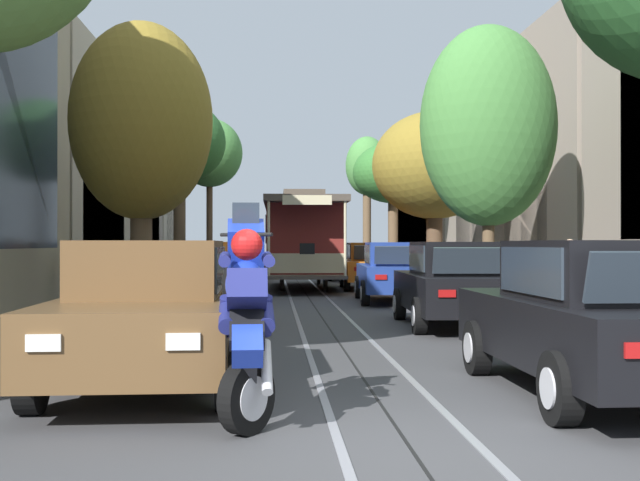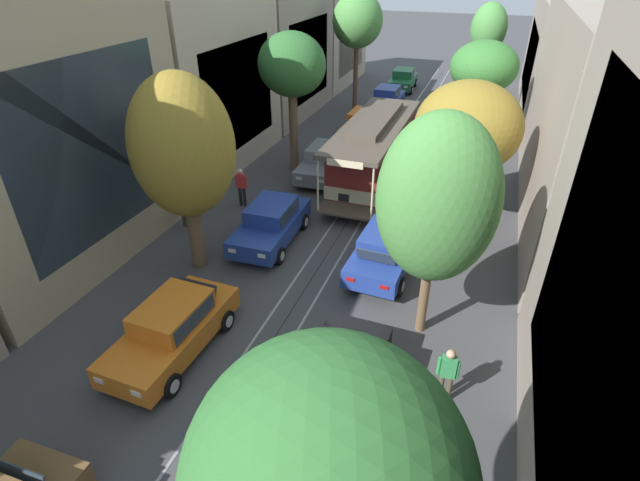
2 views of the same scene
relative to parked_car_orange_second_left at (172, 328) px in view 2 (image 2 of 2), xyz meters
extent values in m
plane|color=#424244|center=(2.42, 10.01, -0.80)|extent=(160.00, 160.00, 0.00)
cube|color=gray|center=(1.89, 12.82, -0.79)|extent=(0.08, 56.05, 0.01)
cube|color=gray|center=(2.95, 12.82, -0.79)|extent=(0.08, 56.05, 0.01)
cube|color=black|center=(2.42, 12.82, -0.80)|extent=(0.03, 56.05, 0.01)
cube|color=tan|center=(-6.76, 3.21, 3.99)|extent=(4.89, 9.31, 9.58)
cube|color=#2D3842|center=(-4.33, 3.21, 3.51)|extent=(0.04, 6.73, 5.75)
cube|color=#BCAD93|center=(-6.33, 12.82, 3.29)|extent=(4.03, 9.31, 8.19)
cube|color=#2D3842|center=(-4.33, 12.82, 2.88)|extent=(0.04, 6.73, 4.91)
cube|color=gray|center=(-6.77, 22.43, 3.27)|extent=(4.92, 9.31, 8.13)
cube|color=#2D3842|center=(-4.33, 22.43, 2.86)|extent=(0.04, 6.73, 4.88)
cube|color=#BCAD93|center=(-6.75, 32.04, 2.93)|extent=(4.87, 9.31, 7.45)
cube|color=#2D3842|center=(-4.33, 32.04, 2.56)|extent=(0.04, 6.73, 4.47)
cube|color=#2D3842|center=(9.16, -3.20, 4.12)|extent=(0.04, 11.21, 6.56)
cube|color=gray|center=(11.38, 12.82, 3.27)|extent=(4.47, 15.72, 8.14)
cube|color=#2D3842|center=(9.16, 12.82, 2.86)|extent=(0.04, 11.21, 4.88)
cube|color=gray|center=(11.55, 28.84, 2.87)|extent=(4.81, 15.72, 7.34)
cube|color=#2D3842|center=(9.16, 28.84, 2.50)|extent=(0.04, 11.21, 4.41)
cube|color=#2D3842|center=(0.03, -4.96, 0.46)|extent=(1.30, 0.22, 0.45)
cube|color=#B21414|center=(0.57, -4.12, -0.05)|extent=(0.28, 0.04, 0.12)
cube|color=#B21414|center=(-0.54, -4.14, -0.05)|extent=(0.28, 0.04, 0.12)
cube|color=orange|center=(0.00, -0.04, -0.15)|extent=(1.95, 4.36, 0.66)
cube|color=orange|center=(0.00, 0.11, 0.48)|extent=(1.55, 2.11, 0.60)
cube|color=#2D3842|center=(-0.02, -0.73, 0.46)|extent=(1.34, 0.27, 0.47)
cube|color=#2D3842|center=(0.04, 1.29, 0.46)|extent=(1.30, 0.24, 0.45)
cube|color=#2D3842|center=(0.75, 0.08, 0.48)|extent=(0.09, 1.81, 0.47)
cube|color=#2D3842|center=(-0.74, 0.14, 0.48)|extent=(0.09, 1.81, 0.47)
cube|color=white|center=(0.48, -2.22, -0.05)|extent=(0.28, 0.05, 0.14)
cube|color=#B21414|center=(0.63, 2.10, -0.05)|extent=(0.28, 0.05, 0.12)
cube|color=white|center=(-0.63, -2.18, -0.05)|extent=(0.28, 0.05, 0.14)
cube|color=#B21414|center=(-0.49, 2.14, -0.05)|extent=(0.28, 0.05, 0.12)
cylinder|color=black|center=(0.83, -1.40, -0.48)|extent=(0.22, 0.65, 0.64)
cylinder|color=silver|center=(0.94, -1.41, -0.48)|extent=(0.03, 0.35, 0.35)
cylinder|color=black|center=(-0.93, -1.34, -0.48)|extent=(0.22, 0.65, 0.64)
cylinder|color=silver|center=(-1.04, -1.34, -0.48)|extent=(0.03, 0.35, 0.35)
cylinder|color=black|center=(0.92, 1.26, -0.48)|extent=(0.22, 0.65, 0.64)
cylinder|color=silver|center=(1.03, 1.26, -0.48)|extent=(0.03, 0.35, 0.35)
cylinder|color=black|center=(-0.84, 1.32, -0.48)|extent=(0.22, 0.65, 0.64)
cylinder|color=silver|center=(-0.95, 1.33, -0.48)|extent=(0.03, 0.35, 0.35)
cube|color=#233D93|center=(0.06, 6.36, -0.15)|extent=(1.95, 4.36, 0.66)
cube|color=#233D93|center=(0.06, 6.51, 0.48)|extent=(1.55, 2.12, 0.60)
cube|color=#2D3842|center=(0.09, 5.68, 0.46)|extent=(1.34, 0.27, 0.47)
cube|color=#2D3842|center=(0.02, 7.69, 0.46)|extent=(1.30, 0.24, 0.45)
cube|color=#2D3842|center=(0.81, 6.54, 0.48)|extent=(0.09, 1.81, 0.47)
cube|color=#2D3842|center=(-0.69, 6.49, 0.48)|extent=(0.09, 1.81, 0.47)
cube|color=white|center=(0.70, 4.22, -0.05)|extent=(0.28, 0.05, 0.14)
cube|color=#B21414|center=(0.54, 8.54, -0.05)|extent=(0.28, 0.05, 0.12)
cube|color=white|center=(-0.42, 4.18, -0.05)|extent=(0.28, 0.05, 0.14)
cube|color=#B21414|center=(-0.57, 8.50, -0.05)|extent=(0.28, 0.05, 0.12)
cylinder|color=black|center=(0.99, 5.06, -0.48)|extent=(0.22, 0.65, 0.64)
cylinder|color=silver|center=(1.10, 5.07, -0.48)|extent=(0.03, 0.35, 0.35)
cylinder|color=black|center=(-0.77, 5.00, -0.48)|extent=(0.22, 0.65, 0.64)
cylinder|color=silver|center=(-0.88, 5.00, -0.48)|extent=(0.03, 0.35, 0.35)
cylinder|color=black|center=(0.90, 7.73, -0.48)|extent=(0.22, 0.65, 0.64)
cylinder|color=silver|center=(1.01, 7.73, -0.48)|extent=(0.03, 0.35, 0.35)
cylinder|color=black|center=(-0.86, 7.66, -0.48)|extent=(0.22, 0.65, 0.64)
cylinder|color=silver|center=(-0.97, 7.66, -0.48)|extent=(0.03, 0.35, 0.35)
cube|color=slate|center=(-0.05, 12.93, -0.15)|extent=(1.96, 4.36, 0.66)
cube|color=slate|center=(-0.05, 13.08, 0.48)|extent=(1.55, 2.12, 0.60)
cube|color=#2D3842|center=(-0.02, 12.25, 0.46)|extent=(1.34, 0.27, 0.47)
cube|color=#2D3842|center=(-0.10, 14.26, 0.46)|extent=(1.30, 0.24, 0.45)
cube|color=#2D3842|center=(0.69, 13.11, 0.48)|extent=(0.10, 1.81, 0.47)
cube|color=#2D3842|center=(-0.80, 13.06, 0.48)|extent=(0.10, 1.81, 0.47)
cube|color=white|center=(0.59, 10.79, -0.05)|extent=(0.28, 0.05, 0.14)
cube|color=#B21414|center=(0.43, 15.11, -0.05)|extent=(0.28, 0.05, 0.12)
cube|color=white|center=(-0.53, 10.75, -0.05)|extent=(0.28, 0.05, 0.14)
cube|color=#B21414|center=(-0.68, 15.07, -0.05)|extent=(0.28, 0.05, 0.12)
cylinder|color=black|center=(0.88, 11.63, -0.48)|extent=(0.22, 0.65, 0.64)
cylinder|color=silver|center=(0.99, 11.64, -0.48)|extent=(0.03, 0.35, 0.35)
cylinder|color=black|center=(-0.88, 11.57, -0.48)|extent=(0.22, 0.65, 0.64)
cylinder|color=silver|center=(-0.99, 11.56, -0.48)|extent=(0.03, 0.35, 0.35)
cylinder|color=black|center=(0.78, 14.30, -0.48)|extent=(0.22, 0.65, 0.64)
cylinder|color=silver|center=(0.89, 14.30, -0.48)|extent=(0.03, 0.35, 0.35)
cylinder|color=black|center=(-0.98, 14.23, -0.48)|extent=(0.22, 0.65, 0.64)
cylinder|color=silver|center=(-1.09, 14.23, -0.48)|extent=(0.03, 0.35, 0.35)
cube|color=orange|center=(0.17, 19.27, -0.15)|extent=(1.81, 4.31, 0.66)
cube|color=orange|center=(0.17, 19.42, 0.48)|extent=(1.48, 2.07, 0.60)
cube|color=#2D3842|center=(0.16, 18.58, 0.46)|extent=(1.33, 0.23, 0.47)
cube|color=#2D3842|center=(0.17, 20.61, 0.46)|extent=(1.30, 0.20, 0.45)
cube|color=#2D3842|center=(0.92, 19.42, 0.48)|extent=(0.04, 1.81, 0.47)
cube|color=#2D3842|center=(-0.58, 19.42, 0.48)|extent=(0.04, 1.81, 0.47)
cube|color=white|center=(0.72, 17.11, -0.05)|extent=(0.28, 0.04, 0.14)
cube|color=#B21414|center=(0.73, 21.43, -0.05)|extent=(0.28, 0.04, 0.12)
cube|color=white|center=(-0.40, 17.11, -0.05)|extent=(0.28, 0.04, 0.14)
cube|color=#B21414|center=(-0.38, 21.43, -0.05)|extent=(0.28, 0.04, 0.12)
cylinder|color=black|center=(1.04, 17.94, -0.48)|extent=(0.20, 0.64, 0.64)
cylinder|color=silver|center=(1.15, 17.94, -0.48)|extent=(0.02, 0.35, 0.35)
cylinder|color=black|center=(-0.72, 17.94, -0.48)|extent=(0.20, 0.64, 0.64)
cylinder|color=silver|center=(-0.83, 17.94, -0.48)|extent=(0.02, 0.35, 0.35)
cylinder|color=black|center=(1.05, 20.60, -0.48)|extent=(0.20, 0.64, 0.64)
cylinder|color=silver|center=(1.16, 20.60, -0.48)|extent=(0.02, 0.35, 0.35)
cylinder|color=black|center=(-0.71, 20.61, -0.48)|extent=(0.20, 0.64, 0.64)
cylinder|color=silver|center=(-0.82, 20.61, -0.48)|extent=(0.02, 0.35, 0.35)
cube|color=#233D93|center=(0.23, 25.50, -0.15)|extent=(1.81, 4.31, 0.66)
cube|color=#233D93|center=(0.23, 25.65, 0.48)|extent=(1.48, 2.07, 0.60)
cube|color=#2D3842|center=(0.23, 24.81, 0.46)|extent=(1.33, 0.23, 0.47)
cube|color=#2D3842|center=(0.24, 26.83, 0.46)|extent=(1.30, 0.20, 0.45)
cube|color=#2D3842|center=(0.98, 25.65, 0.48)|extent=(0.04, 1.81, 0.47)
cube|color=#2D3842|center=(-0.52, 25.65, 0.48)|extent=(0.04, 1.81, 0.47)
cube|color=white|center=(0.78, 23.34, -0.05)|extent=(0.28, 0.04, 0.14)
cube|color=#B21414|center=(0.80, 27.66, -0.05)|extent=(0.28, 0.04, 0.12)
cube|color=white|center=(-0.33, 23.34, -0.05)|extent=(0.28, 0.04, 0.14)
cube|color=#B21414|center=(-0.32, 27.66, -0.05)|extent=(0.28, 0.04, 0.12)
cylinder|color=black|center=(1.11, 24.16, -0.48)|extent=(0.20, 0.64, 0.64)
cylinder|color=silver|center=(1.22, 24.16, -0.48)|extent=(0.02, 0.35, 0.35)
cylinder|color=black|center=(-0.65, 24.17, -0.48)|extent=(0.20, 0.64, 0.64)
cylinder|color=silver|center=(-0.76, 24.17, -0.48)|extent=(0.02, 0.35, 0.35)
cylinder|color=black|center=(1.12, 26.83, -0.48)|extent=(0.20, 0.64, 0.64)
cylinder|color=silver|center=(1.23, 26.83, -0.48)|extent=(0.02, 0.35, 0.35)
cylinder|color=black|center=(-0.64, 26.84, -0.48)|extent=(0.20, 0.64, 0.64)
cylinder|color=silver|center=(-0.75, 26.84, -0.48)|extent=(0.02, 0.35, 0.35)
cube|color=#1E6038|center=(0.16, 31.72, -0.15)|extent=(1.97, 4.37, 0.66)
cube|color=#1E6038|center=(0.15, 31.87, 0.48)|extent=(1.56, 2.12, 0.60)
cube|color=#2D3842|center=(0.19, 31.03, 0.46)|extent=(1.34, 0.27, 0.47)
cube|color=#2D3842|center=(0.11, 33.05, 0.46)|extent=(1.30, 0.25, 0.45)
cube|color=#2D3842|center=(0.90, 31.90, 0.48)|extent=(0.10, 1.81, 0.47)
cube|color=#2D3842|center=(-0.59, 31.84, 0.48)|extent=(0.10, 1.81, 0.47)
cube|color=white|center=(0.81, 29.59, -0.05)|extent=(0.28, 0.05, 0.14)
cube|color=#B21414|center=(0.63, 33.90, -0.05)|extent=(0.28, 0.05, 0.12)
cube|color=white|center=(-0.31, 29.54, -0.05)|extent=(0.28, 0.05, 0.14)
cube|color=#B21414|center=(-0.48, 33.86, -0.05)|extent=(0.28, 0.05, 0.12)
cylinder|color=black|center=(1.09, 30.42, -0.48)|extent=(0.23, 0.65, 0.64)
cylinder|color=silver|center=(1.20, 30.43, -0.48)|extent=(0.03, 0.35, 0.35)
cylinder|color=black|center=(-0.66, 30.35, -0.48)|extent=(0.23, 0.65, 0.64)
cylinder|color=silver|center=(-0.77, 30.35, -0.48)|extent=(0.03, 0.35, 0.35)
cylinder|color=black|center=(0.99, 33.09, -0.48)|extent=(0.23, 0.65, 0.64)
cylinder|color=silver|center=(1.10, 33.09, -0.48)|extent=(0.03, 0.35, 0.35)
cylinder|color=black|center=(-0.77, 33.02, -0.48)|extent=(0.23, 0.65, 0.64)
cylinder|color=silver|center=(-0.88, 33.01, -0.48)|extent=(0.03, 0.35, 0.35)
cube|color=black|center=(4.80, -0.22, -0.15)|extent=(1.94, 4.36, 0.66)
cube|color=black|center=(4.79, -0.37, 0.48)|extent=(1.54, 2.11, 0.60)
cube|color=#2D3842|center=(4.82, 0.47, 0.46)|extent=(1.34, 0.27, 0.47)
cube|color=#2D3842|center=(4.75, -1.55, 0.46)|extent=(1.30, 0.24, 0.45)
cube|color=#2D3842|center=(4.05, -0.34, 0.48)|extent=(0.09, 1.81, 0.47)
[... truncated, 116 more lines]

